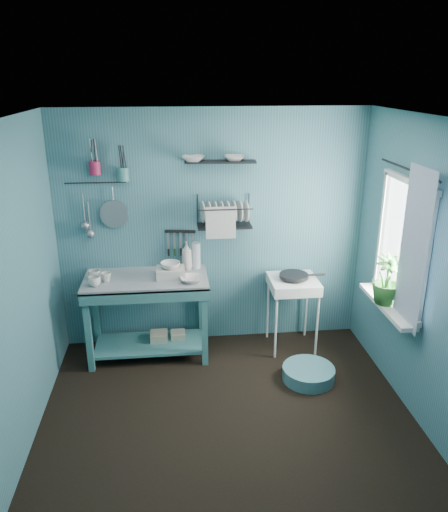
{
  "coord_description": "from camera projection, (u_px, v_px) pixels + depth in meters",
  "views": [
    {
      "loc": [
        -0.41,
        -3.48,
        2.79
      ],
      "look_at": [
        0.05,
        0.85,
        1.2
      ],
      "focal_mm": 35.0,
      "sensor_mm": 36.0,
      "label": 1
    }
  ],
  "objects": [
    {
      "name": "ladle_inner",
      "position": [
        89.0,
        217.0,
        4.99
      ],
      "size": [
        0.01,
        0.01,
        0.3
      ],
      "primitive_type": "cylinder",
      "color": "gray",
      "rests_on": "wall_back"
    },
    {
      "name": "floor_basin",
      "position": [
        308.0,
        374.0,
        4.82
      ],
      "size": [
        0.5,
        0.5,
        0.13
      ],
      "primitive_type": "cylinder",
      "color": "teal",
      "rests_on": "floor"
    },
    {
      "name": "mug_mid",
      "position": [
        106.0,
        277.0,
        4.88
      ],
      "size": [
        0.14,
        0.14,
        0.09
      ],
      "primitive_type": "imported",
      "rotation": [
        0.0,
        0.0,
        0.52
      ],
      "color": "silver",
      "rests_on": "work_counter"
    },
    {
      "name": "colander",
      "position": [
        114.0,
        214.0,
        5.0
      ],
      "size": [
        0.28,
        0.03,
        0.28
      ],
      "primitive_type": "cylinder",
      "rotation": [
        1.54,
        0.0,
        0.0
      ],
      "color": "gray",
      "rests_on": "wall_back"
    },
    {
      "name": "tub_bowl",
      "position": [
        170.0,
        265.0,
        4.95
      ],
      "size": [
        0.2,
        0.19,
        0.06
      ],
      "primitive_type": "imported",
      "color": "silver",
      "rests_on": "wash_tub"
    },
    {
      "name": "potted_plant",
      "position": [
        387.0,
        280.0,
        4.47
      ],
      "size": [
        0.32,
        0.32,
        0.46
      ],
      "primitive_type": "imported",
      "rotation": [
        0.0,
        0.0,
        0.29
      ],
      "color": "#2F6F2C",
      "rests_on": "windowsill"
    },
    {
      "name": "utensil_cup_magenta",
      "position": [
        95.0,
        168.0,
        4.79
      ],
      "size": [
        0.11,
        0.11,
        0.13
      ],
      "primitive_type": "cylinder",
      "color": "#9F1D44",
      "rests_on": "wall_back"
    },
    {
      "name": "storage_tin_large",
      "position": [
        159.0,
        342.0,
        5.31
      ],
      "size": [
        0.18,
        0.18,
        0.22
      ],
      "primitive_type": "cube",
      "color": "tan",
      "rests_on": "floor"
    },
    {
      "name": "utensil_cup_teal",
      "position": [
        123.0,
        174.0,
        4.84
      ],
      "size": [
        0.11,
        0.11,
        0.13
      ],
      "primitive_type": "cylinder",
      "color": "#3A7973",
      "rests_on": "wall_back"
    },
    {
      "name": "soap_bottle",
      "position": [
        187.0,
        255.0,
        5.17
      ],
      "size": [
        0.11,
        0.12,
        0.3
      ],
      "primitive_type": "imported",
      "color": "beige",
      "rests_on": "work_counter"
    },
    {
      "name": "knife_strip",
      "position": [
        180.0,
        231.0,
        5.16
      ],
      "size": [
        0.32,
        0.07,
        0.03
      ],
      "primitive_type": "cube",
      "rotation": [
        0.0,
        0.0,
        -0.15
      ],
      "color": "black",
      "rests_on": "wall_back"
    },
    {
      "name": "work_counter",
      "position": [
        148.0,
        317.0,
        5.14
      ],
      "size": [
        1.26,
        0.68,
        0.87
      ],
      "primitive_type": "cube",
      "rotation": [
        0.0,
        0.0,
        0.05
      ],
      "color": "#377274",
      "rests_on": "floor"
    },
    {
      "name": "wall_right",
      "position": [
        428.0,
        279.0,
        3.98
      ],
      "size": [
        0.0,
        3.0,
        3.0
      ],
      "primitive_type": "plane",
      "rotation": [
        1.57,
        0.0,
        -1.57
      ],
      "color": "#396974",
      "rests_on": "ground"
    },
    {
      "name": "wall_front",
      "position": [
        265.0,
        411.0,
        2.42
      ],
      "size": [
        3.2,
        0.0,
        3.2
      ],
      "primitive_type": "plane",
      "rotation": [
        -1.57,
        0.0,
        0.0
      ],
      "color": "#396974",
      "rests_on": "ground"
    },
    {
      "name": "mug_right",
      "position": [
        94.0,
        275.0,
        4.92
      ],
      "size": [
        0.17,
        0.17,
        0.1
      ],
      "primitive_type": "imported",
      "rotation": [
        0.0,
        0.0,
        1.05
      ],
      "color": "silver",
      "rests_on": "work_counter"
    },
    {
      "name": "curtain_rod",
      "position": [
        408.0,
        169.0,
        4.12
      ],
      "size": [
        0.02,
        1.05,
        0.02
      ],
      "primitive_type": "cylinder",
      "rotation": [
        1.57,
        0.0,
        0.0
      ],
      "color": "black",
      "rests_on": "wall_right"
    },
    {
      "name": "floor",
      "position": [
        229.0,
        422.0,
        4.25
      ],
      "size": [
        3.2,
        3.2,
        0.0
      ],
      "primitive_type": "plane",
      "color": "black",
      "rests_on": "ground"
    },
    {
      "name": "water_bottle",
      "position": [
        196.0,
        255.0,
        5.2
      ],
      "size": [
        0.09,
        0.09,
        0.28
      ],
      "primitive_type": "cylinder",
      "color": "silver",
      "rests_on": "work_counter"
    },
    {
      "name": "counter_bowl",
      "position": [
        191.0,
        279.0,
        4.89
      ],
      "size": [
        0.22,
        0.22,
        0.05
      ],
      "primitive_type": "imported",
      "color": "silver",
      "rests_on": "work_counter"
    },
    {
      "name": "wash_tub",
      "position": [
        171.0,
        273.0,
        4.98
      ],
      "size": [
        0.28,
        0.22,
        0.1
      ],
      "primitive_type": "cube",
      "color": "beige",
      "rests_on": "work_counter"
    },
    {
      "name": "windowsill",
      "position": [
        387.0,
        305.0,
        4.54
      ],
      "size": [
        0.16,
        0.95,
        0.04
      ],
      "primitive_type": "cube",
      "color": "white",
      "rests_on": "wall_right"
    },
    {
      "name": "upper_shelf",
      "position": [
        220.0,
        162.0,
        4.88
      ],
      "size": [
        0.71,
        0.23,
        0.02
      ],
      "primitive_type": "cube",
      "rotation": [
        0.0,
        0.0,
        -0.07
      ],
      "color": "black",
      "rests_on": "wall_back"
    },
    {
      "name": "window_glass",
      "position": [
        404.0,
        244.0,
        4.35
      ],
      "size": [
        0.0,
        1.1,
        1.1
      ],
      "primitive_type": "plane",
      "rotation": [
        1.57,
        0.0,
        1.57
      ],
      "color": "white",
      "rests_on": "wall_right"
    },
    {
      "name": "frying_pan",
      "position": [
        294.0,
        276.0,
        5.17
      ],
      "size": [
        0.3,
        0.3,
        0.03
      ],
      "primitive_type": "cylinder",
      "color": "black",
      "rests_on": "hotplate_stand"
    },
    {
      "name": "wall_back",
      "position": [
        213.0,
        231.0,
        5.22
      ],
      "size": [
        3.2,
        0.0,
        3.2
      ],
      "primitive_type": "plane",
      "rotation": [
        1.57,
        0.0,
        0.0
      ],
      "color": "#396974",
      "rests_on": "ground"
    },
    {
      "name": "ladle_outer",
      "position": [
        84.0,
        208.0,
        4.96
      ],
      "size": [
        0.01,
        0.01,
        0.3
      ],
      "primitive_type": "cylinder",
      "color": "gray",
      "rests_on": "wall_back"
    },
    {
      "name": "mug_left",
      "position": [
        94.0,
        281.0,
        4.78
      ],
      "size": [
        0.12,
        0.12,
        0.1
      ],
      "primitive_type": "imported",
      "color": "silver",
      "rests_on": "work_counter"
    },
    {
      "name": "dish_rack",
      "position": [
        224.0,
        212.0,
        5.03
      ],
      "size": [
        0.57,
        0.29,
        0.32
      ],
      "primitive_type": "cube",
      "rotation": [
        0.0,
        0.0,
        -0.09
      ],
      "color": "black",
      "rests_on": "wall_back"
    },
    {
      "name": "ceiling",
      "position": [
        230.0,
        119.0,
        3.39
      ],
      "size": [
        3.2,
        3.2,
        0.0
      ],
      "primitive_type": "plane",
      "rotation": [
        3.14,
        0.0,
        0.0
      ],
      "color": "silver",
      "rests_on": "ground"
    },
    {
      "name": "hotplate_stand",
      "position": [
        292.0,
        313.0,
        5.31
      ],
      "size": [
        0.58,
        0.58,
        0.79
      ],
      "primitive_type": "cube",
      "rotation": [
        0.0,
        0.0,
        0.19
      ],
      "color": "white",
      "rests_on": "floor"
    },
    {
      "name": "curtain",
      "position": [
        413.0,
        250.0,
        4.04
      ],
      "size": [
        0.0,
        1.35,
        1.35
      ],
      "primitive_type": "plane",
      "rotation": [
        1.57,
        0.0,
        1.57
      ],
      "color": "silver",
      "rests_on": "wall_right"
    },
    {
      "name": "hook_rail",
      "position": [
        96.0,
        183.0,
        4.89
      ],
      "size": [
        0.6,
        0.01,
        0.01
      ],
      "primitive_type": "cylinder",
      "rotation": [
        0.0,
        1.57,
        0.0
      ],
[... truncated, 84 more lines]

